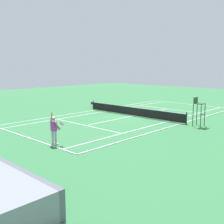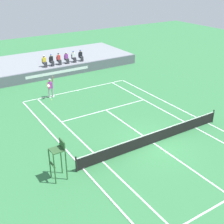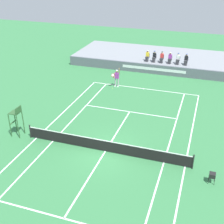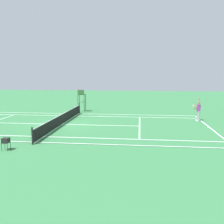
{
  "view_description": "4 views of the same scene",
  "coord_description": "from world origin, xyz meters",
  "px_view_note": "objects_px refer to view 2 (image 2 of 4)",
  "views": [
    {
      "loc": [
        -17.38,
        21.54,
        5.0
      ],
      "look_at": [
        -0.86,
        4.06,
        1.0
      ],
      "focal_mm": 44.2,
      "sensor_mm": 36.0,
      "label": 1
    },
    {
      "loc": [
        -11.87,
        -13.26,
        10.87
      ],
      "look_at": [
        -0.86,
        4.06,
        1.0
      ],
      "focal_mm": 47.55,
      "sensor_mm": 36.0,
      "label": 2
    },
    {
      "loc": [
        5.99,
        -16.39,
        12.14
      ],
      "look_at": [
        -0.86,
        4.06,
        1.0
      ],
      "focal_mm": 48.37,
      "sensor_mm": 36.0,
      "label": 3
    },
    {
      "loc": [
        19.99,
        6.39,
        4.3
      ],
      "look_at": [
        -0.86,
        4.06,
        1.0
      ],
      "focal_mm": 40.32,
      "sensor_mm": 36.0,
      "label": 4
    }
  ],
  "objects_px": {
    "spectator_seated_3": "(67,58)",
    "tennis_ball": "(51,100)",
    "spectator_seated_4": "(74,57)",
    "tennis_player": "(50,88)",
    "spectator_seated_0": "(45,61)",
    "spectator_seated_2": "(59,59)",
    "spectator_seated_1": "(52,60)",
    "umpire_chair": "(58,155)",
    "spectator_seated_5": "(81,56)"
  },
  "relations": [
    {
      "from": "spectator_seated_0",
      "to": "spectator_seated_1",
      "type": "relative_size",
      "value": 1.0
    },
    {
      "from": "spectator_seated_1",
      "to": "spectator_seated_2",
      "type": "bearing_deg",
      "value": 0.0
    },
    {
      "from": "spectator_seated_0",
      "to": "spectator_seated_2",
      "type": "height_order",
      "value": "same"
    },
    {
      "from": "spectator_seated_3",
      "to": "umpire_chair",
      "type": "xyz_separation_m",
      "value": [
        -8.61,
        -17.68,
        -0.17
      ]
    },
    {
      "from": "spectator_seated_2",
      "to": "tennis_player",
      "type": "distance_m",
      "value": 7.09
    },
    {
      "from": "spectator_seated_4",
      "to": "tennis_player",
      "type": "xyz_separation_m",
      "value": [
        -5.4,
        -6.1,
        -0.73
      ]
    },
    {
      "from": "spectator_seated_5",
      "to": "spectator_seated_4",
      "type": "bearing_deg",
      "value": 180.0
    },
    {
      "from": "tennis_player",
      "to": "umpire_chair",
      "type": "distance_m",
      "value": 12.31
    },
    {
      "from": "spectator_seated_0",
      "to": "spectator_seated_2",
      "type": "bearing_deg",
      "value": 0.0
    },
    {
      "from": "spectator_seated_2",
      "to": "umpire_chair",
      "type": "distance_m",
      "value": 19.27
    },
    {
      "from": "spectator_seated_4",
      "to": "spectator_seated_5",
      "type": "height_order",
      "value": "same"
    },
    {
      "from": "spectator_seated_0",
      "to": "spectator_seated_2",
      "type": "xyz_separation_m",
      "value": [
        1.71,
        0.0,
        0.0
      ]
    },
    {
      "from": "spectator_seated_1",
      "to": "spectator_seated_0",
      "type": "bearing_deg",
      "value": 180.0
    },
    {
      "from": "spectator_seated_2",
      "to": "spectator_seated_3",
      "type": "bearing_deg",
      "value": 0.0
    },
    {
      "from": "spectator_seated_0",
      "to": "spectator_seated_4",
      "type": "relative_size",
      "value": 1.0
    },
    {
      "from": "spectator_seated_1",
      "to": "tennis_ball",
      "type": "distance_m",
      "value": 7.52
    },
    {
      "from": "tennis_player",
      "to": "tennis_ball",
      "type": "xyz_separation_m",
      "value": [
        -0.25,
        -0.63,
        -0.96
      ]
    },
    {
      "from": "spectator_seated_1",
      "to": "spectator_seated_4",
      "type": "bearing_deg",
      "value": 0.0
    },
    {
      "from": "spectator_seated_1",
      "to": "tennis_ball",
      "type": "xyz_separation_m",
      "value": [
        -2.9,
        -6.73,
        -1.69
      ]
    },
    {
      "from": "spectator_seated_3",
      "to": "spectator_seated_5",
      "type": "bearing_deg",
      "value": 0.0
    },
    {
      "from": "umpire_chair",
      "to": "spectator_seated_3",
      "type": "bearing_deg",
      "value": 64.04
    },
    {
      "from": "spectator_seated_1",
      "to": "tennis_player",
      "type": "relative_size",
      "value": 0.61
    },
    {
      "from": "spectator_seated_3",
      "to": "tennis_ball",
      "type": "height_order",
      "value": "spectator_seated_3"
    },
    {
      "from": "spectator_seated_5",
      "to": "spectator_seated_0",
      "type": "bearing_deg",
      "value": 180.0
    },
    {
      "from": "spectator_seated_0",
      "to": "spectator_seated_4",
      "type": "height_order",
      "value": "same"
    },
    {
      "from": "spectator_seated_1",
      "to": "spectator_seated_4",
      "type": "relative_size",
      "value": 1.0
    },
    {
      "from": "spectator_seated_2",
      "to": "spectator_seated_3",
      "type": "distance_m",
      "value": 0.95
    },
    {
      "from": "spectator_seated_2",
      "to": "spectator_seated_5",
      "type": "relative_size",
      "value": 1.0
    },
    {
      "from": "spectator_seated_1",
      "to": "umpire_chair",
      "type": "xyz_separation_m",
      "value": [
        -6.78,
        -17.68,
        -0.17
      ]
    },
    {
      "from": "spectator_seated_2",
      "to": "tennis_player",
      "type": "relative_size",
      "value": 0.61
    },
    {
      "from": "spectator_seated_3",
      "to": "spectator_seated_5",
      "type": "height_order",
      "value": "same"
    },
    {
      "from": "spectator_seated_4",
      "to": "umpire_chair",
      "type": "height_order",
      "value": "umpire_chair"
    },
    {
      "from": "spectator_seated_0",
      "to": "spectator_seated_3",
      "type": "relative_size",
      "value": 1.0
    },
    {
      "from": "spectator_seated_2",
      "to": "umpire_chair",
      "type": "xyz_separation_m",
      "value": [
        -7.66,
        -17.68,
        -0.17
      ]
    },
    {
      "from": "spectator_seated_3",
      "to": "tennis_ball",
      "type": "relative_size",
      "value": 18.6
    },
    {
      "from": "spectator_seated_2",
      "to": "tennis_player",
      "type": "height_order",
      "value": "spectator_seated_2"
    },
    {
      "from": "spectator_seated_1",
      "to": "umpire_chair",
      "type": "distance_m",
      "value": 18.94
    },
    {
      "from": "spectator_seated_2",
      "to": "spectator_seated_4",
      "type": "distance_m",
      "value": 1.86
    },
    {
      "from": "spectator_seated_0",
      "to": "spectator_seated_2",
      "type": "relative_size",
      "value": 1.0
    },
    {
      "from": "tennis_player",
      "to": "spectator_seated_0",
      "type": "bearing_deg",
      "value": 73.3
    },
    {
      "from": "spectator_seated_0",
      "to": "tennis_player",
      "type": "xyz_separation_m",
      "value": [
        -1.83,
        -6.1,
        -0.73
      ]
    },
    {
      "from": "spectator_seated_1",
      "to": "spectator_seated_2",
      "type": "height_order",
      "value": "same"
    },
    {
      "from": "spectator_seated_0",
      "to": "spectator_seated_3",
      "type": "xyz_separation_m",
      "value": [
        2.66,
        0.0,
        0.0
      ]
    },
    {
      "from": "spectator_seated_1",
      "to": "spectator_seated_4",
      "type": "distance_m",
      "value": 2.74
    },
    {
      "from": "spectator_seated_3",
      "to": "tennis_player",
      "type": "xyz_separation_m",
      "value": [
        -4.49,
        -6.1,
        -0.73
      ]
    },
    {
      "from": "spectator_seated_1",
      "to": "spectator_seated_5",
      "type": "xyz_separation_m",
      "value": [
        3.67,
        0.0,
        0.0
      ]
    },
    {
      "from": "spectator_seated_4",
      "to": "tennis_player",
      "type": "relative_size",
      "value": 0.61
    },
    {
      "from": "spectator_seated_2",
      "to": "umpire_chair",
      "type": "relative_size",
      "value": 0.52
    },
    {
      "from": "spectator_seated_1",
      "to": "spectator_seated_2",
      "type": "xyz_separation_m",
      "value": [
        0.88,
        0.0,
        0.0
      ]
    },
    {
      "from": "tennis_ball",
      "to": "umpire_chair",
      "type": "bearing_deg",
      "value": -109.48
    }
  ]
}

